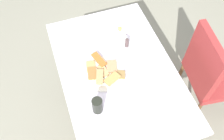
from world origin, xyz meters
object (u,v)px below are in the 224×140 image
dining_table (118,77)px  paper_napkin (89,23)px  salad_plate_greens (117,25)px  soda_can (97,105)px  pide_platter (103,73)px  spoon (91,23)px  dining_chair (210,72)px  condiment_caddy (126,43)px  fork (87,24)px

dining_table → paper_napkin: paper_napkin is taller
dining_table → paper_napkin: (-0.51, -0.06, 0.08)m
salad_plate_greens → soda_can: soda_can is taller
pide_platter → spoon: (-0.49, 0.05, -0.01)m
dining_table → pide_platter: bearing=-98.7°
pide_platter → paper_napkin: (-0.49, 0.04, -0.01)m
spoon → pide_platter: bearing=-20.8°
dining_chair → condiment_caddy: size_ratio=8.82×
soda_can → fork: size_ratio=0.72×
dining_chair → spoon: 1.02m
dining_table → dining_chair: dining_chair is taller
dining_chair → condiment_caddy: bearing=-119.5°
dining_table → condiment_caddy: bearing=145.9°
fork → spoon: bearing=78.8°
pide_platter → condiment_caddy: 0.30m
salad_plate_greens → soda_can: (0.64, -0.36, 0.04)m
salad_plate_greens → spoon: bearing=-118.6°
dining_chair → fork: (-0.64, -0.80, 0.18)m
fork → spoon: size_ratio=0.95×
salad_plate_greens → spoon: size_ratio=1.32×
dining_chair → spoon: size_ratio=5.22×
paper_napkin → spoon: 0.02m
fork → paper_napkin: bearing=78.8°
spoon → condiment_caddy: condiment_caddy is taller
dining_table → soda_can: 0.35m
dining_table → paper_napkin: size_ratio=8.01×
soda_can → fork: (-0.74, 0.14, -0.06)m
dining_table → paper_napkin: bearing=-172.8°
dining_table → spoon: spoon is taller
soda_can → condiment_caddy: (-0.43, 0.35, -0.03)m
dining_table → dining_chair: 0.74m
condiment_caddy → paper_napkin: bearing=-147.3°
dining_chair → condiment_caddy: 0.71m
soda_can → spoon: bearing=166.9°
dining_table → fork: bearing=-170.8°
pide_platter → spoon: pide_platter is taller
salad_plate_greens → spoon: 0.21m
dining_table → condiment_caddy: size_ratio=11.44×
pide_platter → fork: (-0.49, 0.02, -0.01)m
dining_table → dining_chair: bearing=79.5°
soda_can → spoon: soda_can is taller
pide_platter → salad_plate_greens: salad_plate_greens is taller
soda_can → condiment_caddy: 0.56m
pide_platter → spoon: bearing=173.7°
dining_table → condiment_caddy: (-0.20, 0.13, 0.10)m
soda_can → paper_napkin: size_ratio=0.81×
condiment_caddy → fork: bearing=-145.0°
dining_table → salad_plate_greens: salad_plate_greens is taller
dining_chair → condiment_caddy: (-0.33, -0.59, 0.20)m
soda_can → paper_napkin: soda_can is taller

